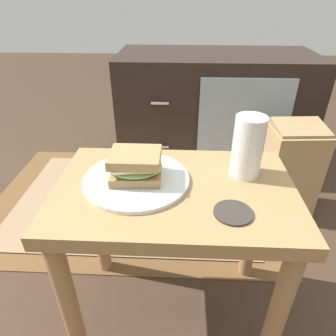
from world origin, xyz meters
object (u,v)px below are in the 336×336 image
object	(u,v)px
beer_glass	(248,148)
paper_bag	(290,170)
coaster	(233,213)
plate	(137,179)
tv_cabinet	(213,111)
sandwich_front	(136,166)

from	to	relation	value
beer_glass	paper_bag	distance (m)	0.64
coaster	plate	bearing A→B (deg)	153.16
tv_cabinet	beer_glass	world-z (taller)	beer_glass
plate	beer_glass	world-z (taller)	beer_glass
coaster	paper_bag	distance (m)	0.75
sandwich_front	coaster	xyz separation A→B (m)	(0.21, -0.11, -0.04)
plate	beer_glass	size ratio (longest dim) A/B	1.67
plate	coaster	bearing A→B (deg)	-26.84
tv_cabinet	paper_bag	size ratio (longest dim) A/B	2.36
plate	paper_bag	bearing A→B (deg)	41.44
beer_glass	paper_bag	world-z (taller)	beer_glass
sandwich_front	coaster	distance (m)	0.24
sandwich_front	coaster	world-z (taller)	sandwich_front
beer_glass	coaster	bearing A→B (deg)	-106.89
tv_cabinet	plate	world-z (taller)	tv_cabinet
tv_cabinet	paper_bag	xyz separation A→B (m)	(0.29, -0.43, -0.09)
coaster	paper_bag	size ratio (longest dim) A/B	0.20
sandwich_front	beer_glass	world-z (taller)	beer_glass
plate	tv_cabinet	bearing A→B (deg)	73.83
tv_cabinet	sandwich_front	bearing A→B (deg)	-106.17
plate	paper_bag	distance (m)	0.80
coaster	beer_glass	bearing A→B (deg)	73.11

